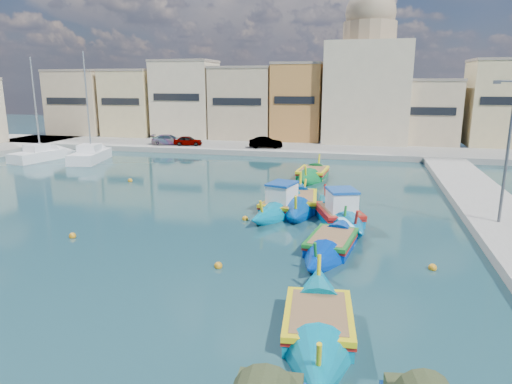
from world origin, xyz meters
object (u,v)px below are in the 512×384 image
(church_block, at_px, (367,78))
(luzzu_turquoise_cabin, at_px, (285,205))
(luzzu_green, at_px, (313,174))
(yacht_midnorth, at_px, (51,154))
(luzzu_cyan_mid, at_px, (298,203))
(luzzu_blue_south, at_px, (332,244))
(quay_street_lamp, at_px, (506,151))
(luzzu_blue_cabin, at_px, (339,215))
(yacht_north, at_px, (97,154))
(luzzu_cyan_south, at_px, (318,324))

(church_block, distance_m, luzzu_turquoise_cabin, 34.10)
(church_block, distance_m, luzzu_green, 23.89)
(luzzu_turquoise_cabin, relative_size, yacht_midnorth, 0.84)
(church_block, height_order, luzzu_turquoise_cabin, church_block)
(luzzu_turquoise_cabin, height_order, luzzu_cyan_mid, luzzu_turquoise_cabin)
(luzzu_blue_south, xyz_separation_m, yacht_midnorth, (-31.19, 20.60, 0.19))
(quay_street_lamp, distance_m, luzzu_blue_cabin, 9.34)
(luzzu_turquoise_cabin, relative_size, luzzu_cyan_mid, 0.96)
(yacht_midnorth, bearing_deg, yacht_north, 11.72)
(church_block, height_order, yacht_north, church_block)
(luzzu_blue_south, bearing_deg, yacht_north, 140.67)
(luzzu_turquoise_cabin, bearing_deg, church_block, 82.33)
(church_block, bearing_deg, yacht_north, -147.63)
(luzzu_green, bearing_deg, luzzu_cyan_mid, -88.85)
(quay_street_lamp, relative_size, luzzu_blue_cabin, 0.91)
(quay_street_lamp, distance_m, luzzu_green, 16.95)
(yacht_midnorth, bearing_deg, luzzu_cyan_mid, -25.10)
(luzzu_green, bearing_deg, quay_street_lamp, -46.21)
(luzzu_turquoise_cabin, distance_m, luzzu_cyan_south, 14.31)
(luzzu_cyan_mid, distance_m, luzzu_blue_south, 7.74)
(quay_street_lamp, relative_size, yacht_midnorth, 0.72)
(luzzu_cyan_mid, bearing_deg, yacht_north, 148.77)
(quay_street_lamp, bearing_deg, luzzu_cyan_south, -123.26)
(church_block, distance_m, yacht_north, 33.42)
(luzzu_green, relative_size, luzzu_blue_south, 1.01)
(yacht_north, bearing_deg, luzzu_cyan_south, -47.85)
(church_block, relative_size, luzzu_turquoise_cabin, 2.04)
(luzzu_blue_cabin, bearing_deg, luzzu_turquoise_cabin, 158.09)
(luzzu_turquoise_cabin, bearing_deg, yacht_midnorth, 152.54)
(luzzu_blue_cabin, bearing_deg, yacht_midnorth, 153.12)
(quay_street_lamp, xyz_separation_m, luzzu_turquoise_cabin, (-11.87, 1.17, -3.98))
(luzzu_blue_south, bearing_deg, luzzu_cyan_south, -88.72)
(luzzu_cyan_south, bearing_deg, luzzu_cyan_mid, 100.86)
(yacht_north, height_order, yacht_midnorth, yacht_north)
(luzzu_cyan_south, xyz_separation_m, yacht_midnorth, (-31.36, 28.32, 0.17))
(quay_street_lamp, xyz_separation_m, yacht_north, (-34.86, 16.62, -3.87))
(luzzu_cyan_mid, bearing_deg, church_block, 83.25)
(luzzu_blue_south, distance_m, yacht_midnorth, 37.38)
(luzzu_turquoise_cabin, xyz_separation_m, luzzu_blue_cabin, (3.41, -1.37, 0.02))
(luzzu_cyan_mid, xyz_separation_m, luzzu_green, (-0.19, 9.61, -0.01))
(church_block, xyz_separation_m, luzzu_cyan_mid, (-3.75, -31.72, -8.11))
(luzzu_cyan_south, bearing_deg, luzzu_blue_south, 91.28)
(church_block, xyz_separation_m, luzzu_blue_cabin, (-1.01, -34.21, -8.04))
(luzzu_blue_cabin, relative_size, yacht_north, 0.75)
(quay_street_lamp, bearing_deg, luzzu_blue_south, -149.64)
(luzzu_cyan_south, height_order, yacht_midnorth, yacht_midnorth)
(church_block, bearing_deg, luzzu_turquoise_cabin, -97.67)
(quay_street_lamp, distance_m, luzzu_blue_south, 10.66)
(luzzu_blue_south, xyz_separation_m, luzzu_cyan_south, (0.17, -7.72, 0.02))
(luzzu_blue_south, relative_size, yacht_north, 0.74)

